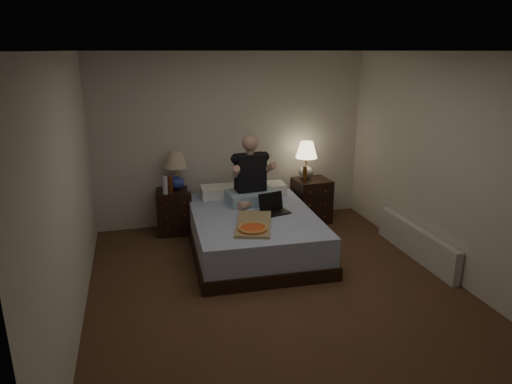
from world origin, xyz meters
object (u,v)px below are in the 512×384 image
object	(u,v)px
nightstand_left	(175,211)
lamp_right	(306,160)
nightstand_right	(311,200)
lamp_left	(176,170)
beer_bottle_left	(171,185)
pizza_box	(253,229)
water_bottle	(165,185)
radiator	(416,242)
laptop	(275,204)
soda_can	(188,188)
bed	(254,232)
beer_bottle_right	(305,174)
person	(251,170)

from	to	relation	value
nightstand_left	lamp_right	xyz separation A→B (m)	(1.97, -0.01, 0.63)
nightstand_right	lamp_left	size ratio (longest dim) A/B	1.18
beer_bottle_left	pizza_box	world-z (taller)	beer_bottle_left
nightstand_left	nightstand_right	world-z (taller)	nightstand_right
water_bottle	radiator	distance (m)	3.36
lamp_right	water_bottle	distance (m)	2.10
lamp_left	laptop	bearing A→B (deg)	-41.22
beer_bottle_left	water_bottle	bearing A→B (deg)	-153.76
lamp_right	beer_bottle_left	distance (m)	2.03
nightstand_right	soda_can	distance (m)	1.88
nightstand_left	radiator	size ratio (longest dim) A/B	0.39
nightstand_right	pizza_box	xyz separation A→B (m)	(-1.29, -1.42, 0.22)
bed	soda_can	world-z (taller)	soda_can
nightstand_right	radiator	world-z (taller)	nightstand_right
nightstand_left	soda_can	world-z (taller)	soda_can
bed	soda_can	xyz separation A→B (m)	(-0.73, 0.80, 0.42)
pizza_box	lamp_right	bearing A→B (deg)	68.78
nightstand_right	lamp_right	xyz separation A→B (m)	(-0.07, 0.08, 0.61)
beer_bottle_left	beer_bottle_right	distance (m)	1.95
laptop	pizza_box	size ratio (longest dim) A/B	0.45
nightstand_right	pizza_box	bearing A→B (deg)	-136.66
beer_bottle_left	laptop	distance (m)	1.51
lamp_left	beer_bottle_left	world-z (taller)	lamp_left
soda_can	radiator	size ratio (longest dim) A/B	0.06
bed	soda_can	bearing A→B (deg)	134.80
soda_can	beer_bottle_right	bearing A→B (deg)	-1.56
bed	lamp_left	size ratio (longest dim) A/B	3.64
lamp_left	beer_bottle_right	xyz separation A→B (m)	(1.85, -0.20, -0.13)
nightstand_left	lamp_left	distance (m)	0.60
water_bottle	laptop	world-z (taller)	water_bottle
nightstand_left	water_bottle	bearing A→B (deg)	-125.86
nightstand_left	water_bottle	size ratio (longest dim) A/B	2.50
laptop	nightstand_right	bearing A→B (deg)	31.68
bed	laptop	bearing A→B (deg)	-8.26
nightstand_right	beer_bottle_left	world-z (taller)	beer_bottle_left
beer_bottle_right	pizza_box	world-z (taller)	beer_bottle_right
nightstand_left	beer_bottle_right	distance (m)	1.96
nightstand_right	person	world-z (taller)	person
nightstand_left	beer_bottle_right	bearing A→B (deg)	-0.18
pizza_box	radiator	xyz separation A→B (m)	(2.09, -0.12, -0.35)
lamp_left	person	bearing A→B (deg)	-28.55
lamp_left	beer_bottle_right	distance (m)	1.86
person	laptop	bearing A→B (deg)	-72.98
beer_bottle_right	water_bottle	bearing A→B (deg)	179.47
bed	lamp_right	bearing A→B (deg)	42.89
pizza_box	bed	bearing A→B (deg)	91.97
bed	beer_bottle_right	distance (m)	1.33
beer_bottle_right	person	bearing A→B (deg)	-160.46
nightstand_right	beer_bottle_right	bearing A→B (deg)	-160.11
nightstand_right	lamp_right	bearing A→B (deg)	126.50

